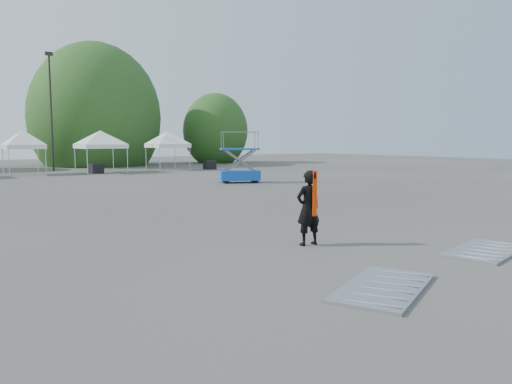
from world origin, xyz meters
TOP-DOWN VIEW (x-y plane):
  - ground at (0.00, 0.00)m, footprint 120.00×120.00m
  - light_pole_east at (3.00, 32.00)m, footprint 0.60×0.25m
  - tree_mid_e at (9.00, 39.00)m, footprint 5.12×5.12m
  - tree_far_e at (22.00, 37.00)m, footprint 3.84×3.84m
  - tent_e at (0.04, 28.41)m, footprint 3.80×3.80m
  - tent_f at (5.46, 27.30)m, footprint 4.72×4.72m
  - tent_g at (11.46, 27.68)m, footprint 4.27×4.27m
  - man at (0.38, -2.84)m, footprint 0.72×0.51m
  - scissor_lift at (9.17, 13.17)m, footprint 2.68×2.07m
  - barrier_left at (-1.02, -6.37)m, footprint 2.82×2.17m
  - barrier_mid at (3.24, -5.83)m, footprint 2.71×1.74m
  - crate_mid at (4.81, 26.57)m, footprint 1.06×0.88m
  - crate_east at (14.79, 26.20)m, footprint 1.00×0.80m

SIDE VIEW (x-z plane):
  - ground at x=0.00m, z-range 0.00..0.00m
  - barrier_mid at x=3.24m, z-range 0.00..0.08m
  - barrier_left at x=-1.02m, z-range 0.00..0.08m
  - crate_mid at x=4.81m, z-range 0.00..0.74m
  - crate_east at x=14.79m, z-range 0.00..0.75m
  - man at x=0.38m, z-range 0.00..1.87m
  - scissor_lift at x=9.17m, z-range 0.01..3.11m
  - tent_e at x=0.04m, z-range 1.12..5.00m
  - tent_g at x=11.46m, z-range 1.12..5.00m
  - tent_f at x=5.46m, z-range 1.12..5.00m
  - tree_far_e at x=22.00m, z-range 0.70..6.55m
  - tree_mid_e at x=9.00m, z-range 0.94..8.74m
  - light_pole_east at x=3.00m, z-range 0.62..10.42m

